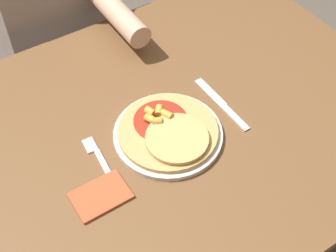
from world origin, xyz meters
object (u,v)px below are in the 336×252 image
at_px(fork, 100,159).
at_px(knife, 222,105).
at_px(pizza, 169,131).
at_px(person_diner, 57,22).
at_px(plate, 168,134).
at_px(dining_table, 175,144).

bearing_deg(fork, knife, -2.78).
height_order(pizza, person_diner, person_diner).
xyz_separation_m(plate, pizza, (-0.00, -0.00, 0.02)).
bearing_deg(dining_table, pizza, -139.31).
xyz_separation_m(dining_table, fork, (-0.23, -0.01, 0.10)).
relative_size(plate, pizza, 1.10).
height_order(fork, knife, same).
distance_m(dining_table, person_diner, 0.66).
height_order(plate, fork, plate).
distance_m(plate, person_diner, 0.70).
bearing_deg(fork, dining_table, 1.72).
distance_m(dining_table, knife, 0.17).
relative_size(fork, person_diner, 0.15).
relative_size(pizza, person_diner, 0.22).
relative_size(dining_table, fork, 7.07).
xyz_separation_m(dining_table, person_diner, (-0.06, 0.66, 0.02)).
bearing_deg(person_diner, fork, -104.16).
relative_size(fork, knife, 0.80).
relative_size(dining_table, pizza, 4.93).
distance_m(plate, pizza, 0.02).
xyz_separation_m(pizza, person_diner, (-0.01, 0.70, -0.11)).
relative_size(dining_table, person_diner, 1.07).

